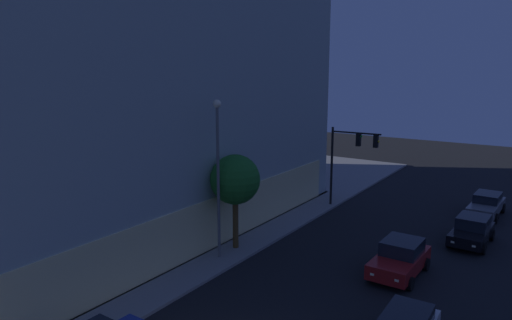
% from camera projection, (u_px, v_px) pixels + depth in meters
% --- Properties ---
extents(modern_building, '(30.16, 25.61, 21.96)m').
position_uv_depth(modern_building, '(70.00, 61.00, 32.56)').
color(modern_building, '#4C4C51').
rests_on(modern_building, ground).
extents(traffic_light_far_corner, '(0.41, 3.74, 5.95)m').
position_uv_depth(traffic_light_far_corner, '(350.00, 151.00, 34.82)').
color(traffic_light_far_corner, black).
rests_on(traffic_light_far_corner, sidewalk_corner).
extents(street_lamp_sidewalk, '(0.44, 0.44, 8.67)m').
position_uv_depth(street_lamp_sidewalk, '(218.00, 161.00, 25.24)').
color(street_lamp_sidewalk, slate).
rests_on(street_lamp_sidewalk, sidewalk_corner).
extents(sidewalk_tree, '(2.86, 2.86, 5.49)m').
position_uv_depth(sidewalk_tree, '(235.00, 180.00, 26.84)').
color(sidewalk_tree, brown).
rests_on(sidewalk_tree, sidewalk_corner).
extents(car_red, '(4.47, 2.30, 1.77)m').
position_uv_depth(car_red, '(400.00, 258.00, 24.20)').
color(car_red, maroon).
rests_on(car_red, ground).
extents(car_black, '(4.39, 2.24, 1.64)m').
position_uv_depth(car_black, '(472.00, 230.00, 28.49)').
color(car_black, black).
rests_on(car_black, ground).
extents(car_grey, '(4.87, 2.19, 1.59)m').
position_uv_depth(car_grey, '(486.00, 204.00, 33.89)').
color(car_grey, slate).
rests_on(car_grey, ground).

